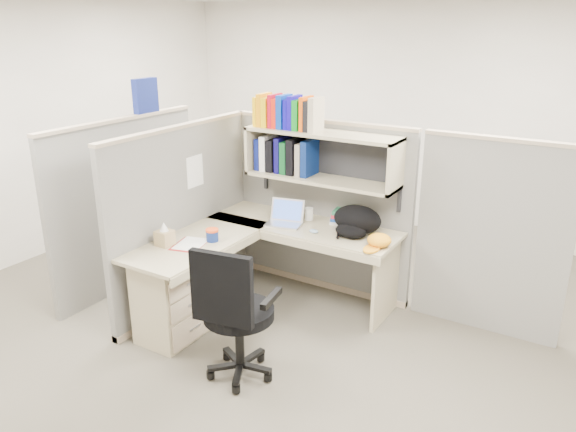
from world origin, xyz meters
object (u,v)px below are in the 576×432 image
Objects in this scene: backpack at (354,221)px; snack_canister at (212,235)px; desk at (209,280)px; task_chair at (236,333)px; laptop at (284,213)px.

backpack is 1.20m from snack_canister.
desk is 1.64× the size of task_chair.
laptop is 0.70m from snack_canister.
task_chair is at bearing -106.73° from backpack.
backpack is 3.93× the size of snack_canister.
backpack is at bearing -3.69° from laptop.
task_chair is (0.68, -0.61, -0.41)m from snack_canister.
backpack is at bearing 43.71° from desk.
snack_canister is at bearing 138.17° from task_chair.
backpack reaches higher than desk.
task_chair is (0.37, -1.24, -0.46)m from laptop.
laptop is 2.86× the size of snack_canister.
laptop is 1.37m from task_chair.
laptop reaches higher than snack_canister.
desk is at bearing -121.80° from laptop.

